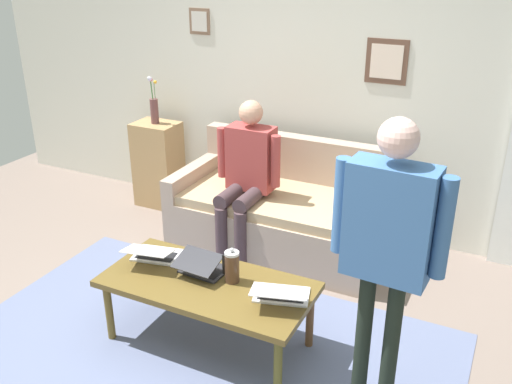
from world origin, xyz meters
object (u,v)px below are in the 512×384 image
(coffee_table, at_px, (207,288))
(person_seated, at_px, (247,171))
(couch, at_px, (281,212))
(person_standing, at_px, (388,236))
(laptop_right, at_px, (202,267))
(side_shelf, at_px, (158,164))
(laptop_center, at_px, (154,254))
(french_press, at_px, (232,266))
(laptop_left, at_px, (281,294))
(flower_vase, at_px, (154,107))

(coffee_table, bearing_deg, person_seated, -74.75)
(couch, xyz_separation_m, person_standing, (-1.20, 1.47, 0.76))
(coffee_table, xyz_separation_m, person_seated, (0.32, -1.17, 0.32))
(laptop_right, height_order, person_standing, person_standing)
(laptop_right, bearing_deg, person_seated, -77.78)
(coffee_table, height_order, side_shelf, side_shelf)
(laptop_center, height_order, side_shelf, side_shelf)
(french_press, distance_m, person_standing, 1.09)
(person_standing, bearing_deg, laptop_center, -5.72)
(coffee_table, distance_m, laptop_center, 0.47)
(couch, relative_size, laptop_right, 5.81)
(laptop_left, xyz_separation_m, french_press, (0.35, -0.05, 0.06))
(person_standing, bearing_deg, flower_vase, -33.34)
(person_standing, bearing_deg, coffee_table, -3.82)
(laptop_center, height_order, french_press, french_press)
(side_shelf, distance_m, person_seated, 1.35)
(laptop_center, bearing_deg, couch, -104.57)
(laptop_left, relative_size, side_shelf, 0.48)
(coffee_table, xyz_separation_m, french_press, (-0.14, -0.08, 0.15))
(laptop_left, xyz_separation_m, laptop_center, (0.94, -0.06, 0.00))
(side_shelf, bearing_deg, coffee_table, 132.84)
(couch, xyz_separation_m, side_shelf, (1.42, -0.26, 0.11))
(person_standing, distance_m, person_seated, 1.91)
(laptop_right, xyz_separation_m, person_seated, (0.24, -1.09, 0.23))
(side_shelf, bearing_deg, laptop_center, 124.49)
(person_seated, bearing_deg, laptop_center, 82.94)
(laptop_right, distance_m, flower_vase, 2.20)
(side_shelf, bearing_deg, laptop_left, 141.10)
(couch, distance_m, french_press, 1.37)
(laptop_right, xyz_separation_m, french_press, (-0.22, 0.00, 0.06))
(couch, relative_size, laptop_left, 4.31)
(laptop_left, xyz_separation_m, flower_vase, (2.02, -1.63, 0.49))
(french_press, bearing_deg, laptop_right, -1.07)
(couch, height_order, coffee_table, couch)
(laptop_center, bearing_deg, person_seated, -97.06)
(laptop_left, height_order, flower_vase, flower_vase)
(flower_vase, bearing_deg, laptop_left, 141.15)
(laptop_center, bearing_deg, french_press, 179.43)
(coffee_table, relative_size, person_seated, 1.03)
(laptop_left, xyz_separation_m, laptop_right, (0.57, -0.06, 0.00))
(coffee_table, bearing_deg, laptop_right, -43.94)
(laptop_left, relative_size, laptop_center, 1.00)
(laptop_center, distance_m, side_shelf, 1.91)
(laptop_right, height_order, person_seated, person_seated)
(laptop_left, bearing_deg, french_press, -8.36)
(couch, height_order, side_shelf, couch)
(laptop_right, relative_size, flower_vase, 0.66)
(couch, distance_m, side_shelf, 1.45)
(laptop_right, distance_m, person_seated, 1.14)
(person_seated, bearing_deg, person_standing, 138.57)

